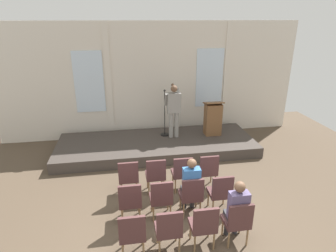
{
  "coord_description": "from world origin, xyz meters",
  "views": [
    {
      "loc": [
        -0.99,
        -4.43,
        4.03
      ],
      "look_at": [
        0.18,
        2.71,
        1.26
      ],
      "focal_mm": 30.46,
      "sensor_mm": 36.0,
      "label": 1
    }
  ],
  "objects_px": {
    "chair_r0_c1": "(156,173)",
    "audience_r2_c3": "(237,208)",
    "chair_r0_c2": "(182,171)",
    "audience_r1_c2": "(191,183)",
    "chair_r1_c3": "(221,191)",
    "chair_r0_c0": "(129,176)",
    "chair_r2_c2": "(204,224)",
    "lectern": "(213,119)",
    "chair_r1_c0": "(130,200)",
    "speaker": "(174,108)",
    "chair_r1_c1": "(161,197)",
    "chair_r2_c1": "(169,228)",
    "chair_r2_c0": "(132,232)",
    "chair_r1_c2": "(191,194)",
    "chair_r2_c3": "(238,220)",
    "mic_stand": "(165,125)",
    "chair_r0_c3": "(208,169)"
  },
  "relations": [
    {
      "from": "chair_r0_c1",
      "to": "audience_r2_c3",
      "type": "xyz_separation_m",
      "value": [
        1.29,
        -1.82,
        0.2
      ]
    },
    {
      "from": "chair_r0_c2",
      "to": "audience_r1_c2",
      "type": "distance_m",
      "value": 0.9
    },
    {
      "from": "chair_r1_c3",
      "to": "chair_r0_c0",
      "type": "bearing_deg",
      "value": 153.79
    },
    {
      "from": "chair_r0_c0",
      "to": "chair_r1_c3",
      "type": "relative_size",
      "value": 1.0
    },
    {
      "from": "audience_r2_c3",
      "to": "chair_r2_c2",
      "type": "bearing_deg",
      "value": -172.79
    },
    {
      "from": "lectern",
      "to": "chair_r1_c0",
      "type": "height_order",
      "value": "lectern"
    },
    {
      "from": "chair_r0_c0",
      "to": "audience_r2_c3",
      "type": "distance_m",
      "value": 2.66
    },
    {
      "from": "chair_r0_c0",
      "to": "chair_r1_c0",
      "type": "distance_m",
      "value": 0.95
    },
    {
      "from": "speaker",
      "to": "chair_r0_c1",
      "type": "bearing_deg",
      "value": -109.29
    },
    {
      "from": "chair_r2_c2",
      "to": "chair_r1_c1",
      "type": "bearing_deg",
      "value": 124.1
    },
    {
      "from": "chair_r0_c0",
      "to": "audience_r1_c2",
      "type": "relative_size",
      "value": 0.7
    },
    {
      "from": "lectern",
      "to": "chair_r1_c1",
      "type": "xyz_separation_m",
      "value": [
        -2.23,
        -3.56,
        -0.36
      ]
    },
    {
      "from": "audience_r1_c2",
      "to": "chair_r1_c3",
      "type": "height_order",
      "value": "audience_r1_c2"
    },
    {
      "from": "chair_r1_c1",
      "to": "chair_r0_c2",
      "type": "bearing_deg",
      "value": 55.9
    },
    {
      "from": "chair_r0_c1",
      "to": "chair_r2_c2",
      "type": "distance_m",
      "value": 2.01
    },
    {
      "from": "chair_r0_c0",
      "to": "chair_r2_c1",
      "type": "height_order",
      "value": "same"
    },
    {
      "from": "speaker",
      "to": "chair_r2_c0",
      "type": "bearing_deg",
      "value": -109.04
    },
    {
      "from": "audience_r1_c2",
      "to": "chair_r1_c2",
      "type": "bearing_deg",
      "value": -90.0
    },
    {
      "from": "chair_r0_c2",
      "to": "chair_r1_c1",
      "type": "relative_size",
      "value": 1.0
    },
    {
      "from": "chair_r1_c3",
      "to": "chair_r2_c3",
      "type": "height_order",
      "value": "same"
    },
    {
      "from": "chair_r0_c0",
      "to": "chair_r2_c0",
      "type": "bearing_deg",
      "value": -90.0
    },
    {
      "from": "chair_r2_c2",
      "to": "audience_r2_c3",
      "type": "relative_size",
      "value": 0.71
    },
    {
      "from": "lectern",
      "to": "chair_r1_c0",
      "type": "relative_size",
      "value": 1.23
    },
    {
      "from": "chair_r0_c2",
      "to": "audience_r1_c2",
      "type": "xyz_separation_m",
      "value": [
        -0.0,
        -0.87,
        0.21
      ]
    },
    {
      "from": "mic_stand",
      "to": "chair_r2_c3",
      "type": "xyz_separation_m",
      "value": [
        0.64,
        -4.7,
        -0.14
      ]
    },
    {
      "from": "chair_r0_c1",
      "to": "audience_r1_c2",
      "type": "xyz_separation_m",
      "value": [
        0.64,
        -0.87,
        0.21
      ]
    },
    {
      "from": "mic_stand",
      "to": "audience_r2_c3",
      "type": "xyz_separation_m",
      "value": [
        0.64,
        -4.62,
        0.06
      ]
    },
    {
      "from": "speaker",
      "to": "lectern",
      "type": "relative_size",
      "value": 1.48
    },
    {
      "from": "chair_r0_c2",
      "to": "chair_r2_c3",
      "type": "distance_m",
      "value": 2.01
    },
    {
      "from": "chair_r1_c0",
      "to": "chair_r1_c1",
      "type": "xyz_separation_m",
      "value": [
        0.64,
        0.0,
        0.0
      ]
    },
    {
      "from": "chair_r0_c3",
      "to": "chair_r1_c2",
      "type": "xyz_separation_m",
      "value": [
        -0.64,
        -0.95,
        0.0
      ]
    },
    {
      "from": "chair_r0_c1",
      "to": "chair_r2_c0",
      "type": "distance_m",
      "value": 2.01
    },
    {
      "from": "chair_r0_c0",
      "to": "chair_r1_c2",
      "type": "relative_size",
      "value": 1.0
    },
    {
      "from": "chair_r2_c0",
      "to": "mic_stand",
      "type": "bearing_deg",
      "value": 74.64
    },
    {
      "from": "chair_r2_c0",
      "to": "chair_r2_c3",
      "type": "bearing_deg",
      "value": 0.0
    },
    {
      "from": "chair_r2_c0",
      "to": "chair_r1_c3",
      "type": "bearing_deg",
      "value": 26.21
    },
    {
      "from": "chair_r1_c0",
      "to": "speaker",
      "type": "bearing_deg",
      "value": 66.37
    },
    {
      "from": "chair_r0_c1",
      "to": "chair_r2_c2",
      "type": "relative_size",
      "value": 1.0
    },
    {
      "from": "chair_r1_c0",
      "to": "chair_r0_c0",
      "type": "bearing_deg",
      "value": 90.0
    },
    {
      "from": "chair_r0_c2",
      "to": "chair_r2_c0",
      "type": "height_order",
      "value": "same"
    },
    {
      "from": "chair_r2_c0",
      "to": "audience_r2_c3",
      "type": "xyz_separation_m",
      "value": [
        1.93,
        0.08,
        0.2
      ]
    },
    {
      "from": "audience_r1_c2",
      "to": "chair_r2_c1",
      "type": "xyz_separation_m",
      "value": [
        -0.64,
        -1.03,
        -0.21
      ]
    },
    {
      "from": "chair_r1_c2",
      "to": "chair_r2_c3",
      "type": "xyz_separation_m",
      "value": [
        0.64,
        -0.95,
        0.0
      ]
    },
    {
      "from": "chair_r0_c0",
      "to": "chair_r1_c0",
      "type": "bearing_deg",
      "value": -90.0
    },
    {
      "from": "chair_r1_c3",
      "to": "chair_r2_c0",
      "type": "xyz_separation_m",
      "value": [
        -1.93,
        -0.95,
        0.0
      ]
    },
    {
      "from": "chair_r2_c2",
      "to": "chair_r1_c3",
      "type": "bearing_deg",
      "value": 55.9
    },
    {
      "from": "chair_r1_c1",
      "to": "audience_r2_c3",
      "type": "height_order",
      "value": "audience_r2_c3"
    },
    {
      "from": "speaker",
      "to": "chair_r1_c3",
      "type": "distance_m",
      "value": 3.67
    },
    {
      "from": "chair_r1_c2",
      "to": "audience_r2_c3",
      "type": "height_order",
      "value": "audience_r2_c3"
    },
    {
      "from": "chair_r1_c1",
      "to": "chair_r2_c1",
      "type": "distance_m",
      "value": 0.95
    }
  ]
}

